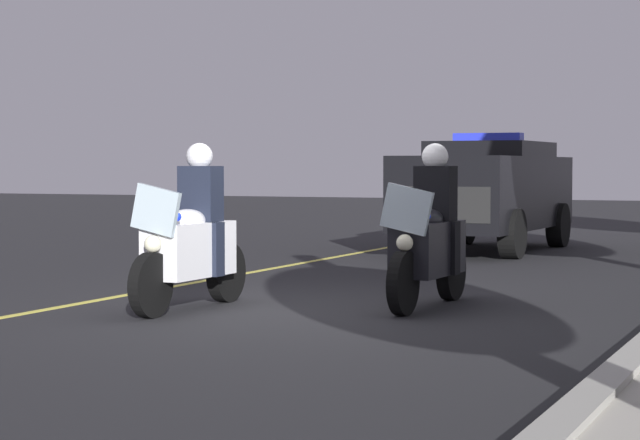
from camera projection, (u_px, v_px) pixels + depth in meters
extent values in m
plane|color=black|center=(305.00, 307.00, 12.41)|extent=(80.00, 80.00, 0.00)
cube|color=#E0D14C|center=(114.00, 297.00, 13.35)|extent=(48.00, 0.12, 0.01)
cylinder|color=black|center=(151.00, 285.00, 11.53)|extent=(0.64, 0.13, 0.64)
cylinder|color=black|center=(226.00, 273.00, 12.89)|extent=(0.64, 0.15, 0.64)
cube|color=white|center=(189.00, 250.00, 12.18)|extent=(1.21, 0.46, 0.56)
ellipsoid|color=white|center=(187.00, 221.00, 12.12)|extent=(0.57, 0.33, 0.24)
cube|color=silver|center=(156.00, 210.00, 11.59)|extent=(0.07, 0.56, 0.53)
sphere|color=#F9F4CC|center=(153.00, 244.00, 11.55)|extent=(0.17, 0.17, 0.17)
sphere|color=red|center=(149.00, 216.00, 11.77)|extent=(0.09, 0.09, 0.09)
sphere|color=#1933F2|center=(177.00, 217.00, 11.64)|extent=(0.09, 0.09, 0.09)
cube|color=black|center=(201.00, 195.00, 12.36)|extent=(0.29, 0.41, 0.60)
cube|color=black|center=(215.00, 249.00, 12.25)|extent=(0.18, 0.14, 0.56)
cube|color=black|center=(181.00, 248.00, 12.42)|extent=(0.18, 0.14, 0.56)
sphere|color=silver|center=(199.00, 156.00, 12.32)|extent=(0.28, 0.28, 0.28)
cylinder|color=black|center=(403.00, 283.00, 11.72)|extent=(0.64, 0.13, 0.64)
cylinder|color=black|center=(451.00, 271.00, 13.08)|extent=(0.64, 0.15, 0.64)
cube|color=black|center=(428.00, 248.00, 12.37)|extent=(1.21, 0.46, 0.56)
ellipsoid|color=black|center=(426.00, 220.00, 12.31)|extent=(0.57, 0.33, 0.24)
cube|color=silver|center=(407.00, 209.00, 11.78)|extent=(0.07, 0.56, 0.53)
sphere|color=#F9F4CC|center=(405.00, 243.00, 11.74)|extent=(0.17, 0.17, 0.17)
sphere|color=red|center=(397.00, 216.00, 11.97)|extent=(0.09, 0.09, 0.09)
sphere|color=#1933F2|center=(427.00, 216.00, 11.83)|extent=(0.09, 0.09, 0.09)
cube|color=black|center=(435.00, 194.00, 12.55)|extent=(0.29, 0.41, 0.60)
cube|color=black|center=(451.00, 248.00, 12.44)|extent=(0.18, 0.14, 0.56)
cube|color=black|center=(416.00, 247.00, 12.61)|extent=(0.18, 0.14, 0.56)
sphere|color=white|center=(435.00, 156.00, 12.52)|extent=(0.28, 0.28, 0.28)
cube|color=black|center=(486.00, 192.00, 20.58)|extent=(4.93, 1.99, 1.24)
cube|color=black|center=(491.00, 152.00, 20.82)|extent=(2.43, 1.79, 0.36)
cube|color=#2633D8|center=(488.00, 137.00, 20.63)|extent=(0.30, 1.21, 0.14)
cube|color=black|center=(441.00, 204.00, 18.41)|extent=(0.15, 1.62, 0.56)
cylinder|color=black|center=(512.00, 234.00, 18.83)|extent=(0.81, 0.29, 0.80)
cylinder|color=black|center=(406.00, 231.00, 19.58)|extent=(0.81, 0.29, 0.80)
cylinder|color=black|center=(558.00, 225.00, 21.64)|extent=(0.81, 0.29, 0.80)
cylinder|color=black|center=(464.00, 223.00, 22.39)|extent=(0.81, 0.29, 0.80)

